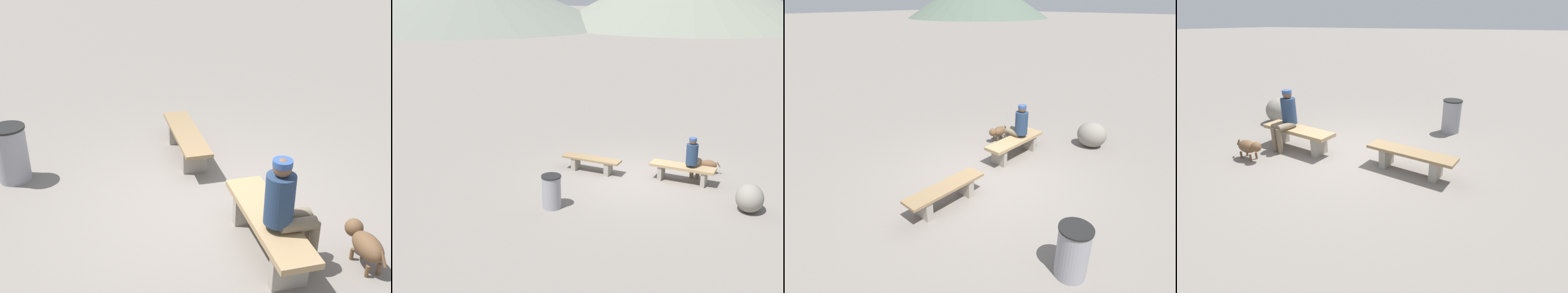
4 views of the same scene
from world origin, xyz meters
TOP-DOWN VIEW (x-y plane):
  - ground at (0.00, 0.00)m, footprint 210.00×210.00m
  - bench_left at (-1.38, 0.14)m, footprint 1.74×0.58m
  - bench_right at (1.21, 0.21)m, footprint 1.79×0.64m
  - seated_person at (1.45, 0.27)m, footprint 0.38×0.61m
  - dog at (1.76, 1.09)m, footprint 0.72×0.30m
  - trash_bin at (-1.53, -2.44)m, footprint 0.48×0.48m
  - boulder at (2.98, -1.09)m, footprint 0.73×0.82m

SIDE VIEW (x-z plane):
  - ground at x=0.00m, z-range -0.06..0.00m
  - dog at x=1.76m, z-range 0.06..0.49m
  - bench_left at x=-1.38m, z-range 0.08..0.50m
  - boulder at x=2.98m, z-range 0.00..0.68m
  - bench_right at x=1.21m, z-range 0.11..0.59m
  - trash_bin at x=-1.53m, z-range 0.00..0.83m
  - seated_person at x=1.45m, z-range 0.10..1.40m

